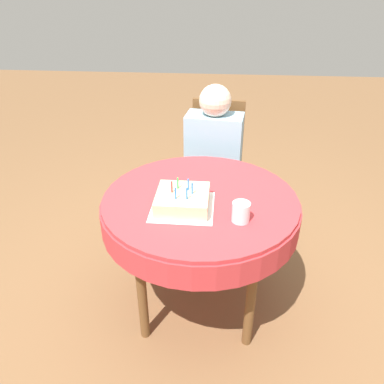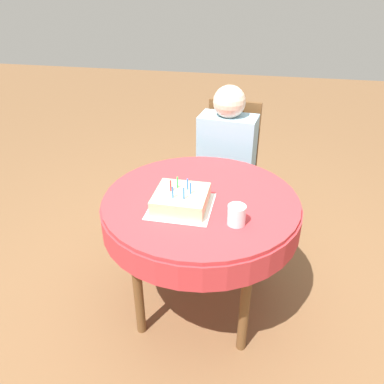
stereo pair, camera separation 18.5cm
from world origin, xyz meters
name	(u,v)px [view 1 (the left image)]	position (x,y,z in m)	size (l,w,h in m)	color
ground_plane	(199,300)	(0.00, 0.00, 0.00)	(12.00, 12.00, 0.00)	brown
dining_table	(200,212)	(0.00, 0.00, 0.64)	(1.01, 1.01, 0.72)	#BC3338
chair	(215,165)	(0.05, 0.84, 0.50)	(0.46, 0.46, 0.95)	brown
person	(213,149)	(0.04, 0.74, 0.67)	(0.40, 0.34, 1.10)	beige
napkin	(183,207)	(-0.08, -0.10, 0.73)	(0.30, 0.30, 0.00)	white
birthday_cake	(183,200)	(-0.08, -0.10, 0.77)	(0.25, 0.25, 0.13)	beige
drinking_glass	(241,212)	(0.20, -0.19, 0.77)	(0.08, 0.08, 0.09)	silver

